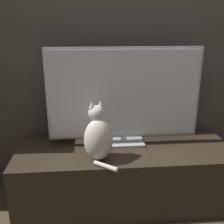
{
  "coord_description": "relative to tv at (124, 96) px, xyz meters",
  "views": [
    {
      "loc": [
        -0.25,
        -0.82,
        1.31
      ],
      "look_at": [
        -0.1,
        0.87,
        0.75
      ],
      "focal_mm": 42.0,
      "sensor_mm": 36.0,
      "label": 1
    }
  ],
  "objects": [
    {
      "name": "tv_stand",
      "position": [
        -0.0,
        -0.09,
        -0.6
      ],
      "size": [
        1.58,
        0.56,
        0.45
      ],
      "color": "#33281E",
      "rests_on": "ground_plane"
    },
    {
      "name": "wall_back",
      "position": [
        -0.0,
        0.23,
        0.48
      ],
      "size": [
        4.8,
        0.05,
        2.6
      ],
      "color": "#47423D",
      "rests_on": "ground_plane"
    },
    {
      "name": "tv",
      "position": [
        0.0,
        0.0,
        0.0
      ],
      "size": [
        1.11,
        0.18,
        0.72
      ],
      "color": "#B7B7BC",
      "rests_on": "tv_stand"
    },
    {
      "name": "cat",
      "position": [
        -0.2,
        -0.23,
        -0.21
      ],
      "size": [
        0.24,
        0.3,
        0.4
      ],
      "rotation": [
        0.0,
        0.0,
        0.31
      ],
      "color": "silver",
      "rests_on": "tv_stand"
    }
  ]
}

